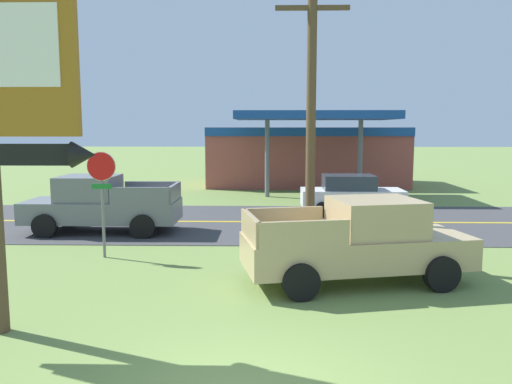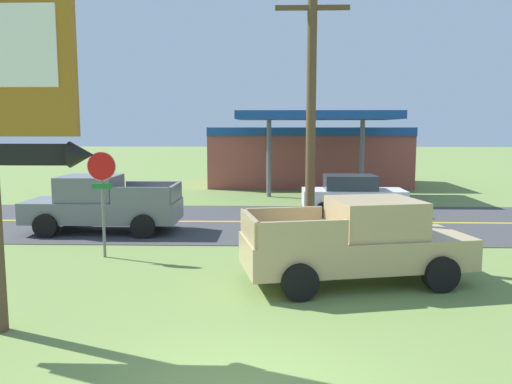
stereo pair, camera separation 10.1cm
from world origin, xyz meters
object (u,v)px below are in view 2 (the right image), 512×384
Objects in this scene: utility_pole at (311,100)px; pickup_grey_on_road at (102,205)px; stop_sign at (102,185)px; pickup_tan_parked_on_lawn at (358,242)px; car_white_near_lane at (352,194)px; gas_station at (308,154)px.

utility_pole is 1.54× the size of pickup_grey_on_road.
stop_sign is 0.54× the size of pickup_tan_parked_on_lawn.
utility_pole reaches higher than pickup_grey_on_road.
stop_sign is 0.70× the size of car_white_near_lane.
pickup_grey_on_road is at bearing 144.69° from pickup_tan_parked_on_lawn.
utility_pole is 0.67× the size of gas_station.
pickup_tan_parked_on_lawn is 1.31× the size of car_white_near_lane.
utility_pole is at bearing -93.72° from gas_station.
pickup_grey_on_road is (-6.92, 3.30, -3.38)m from utility_pole.
pickup_tan_parked_on_lawn is at bearing -90.61° from gas_station.
utility_pole is 1.46× the size of pickup_tan_parked_on_lawn.
pickup_grey_on_road is (-1.20, 3.44, -1.06)m from stop_sign.
utility_pole is at bearing -25.53° from pickup_grey_on_road.
stop_sign is 11.01m from car_white_near_lane.
stop_sign is at bearing 162.19° from pickup_tan_parked_on_lawn.
pickup_grey_on_road is (-7.88, 5.59, 0.00)m from pickup_tan_parked_on_lawn.
pickup_tan_parked_on_lawn is 9.68m from car_white_near_lane.
utility_pole reaches higher than pickup_tan_parked_on_lawn.
utility_pole is 1.91× the size of car_white_near_lane.
gas_station is at bearing 89.39° from pickup_tan_parked_on_lawn.
gas_station is at bearing 95.82° from car_white_near_lane.
utility_pole is 8.37m from pickup_grey_on_road.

